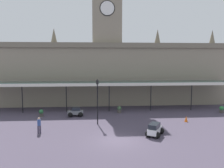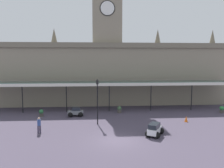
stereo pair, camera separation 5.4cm
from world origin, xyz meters
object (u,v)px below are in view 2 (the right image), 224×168
Objects in this scene: pedestrian_near_entrance at (39,125)px; planter_by_canopy at (41,113)px; car_grey_sedan at (76,112)px; planter_forecourt_centre at (119,109)px; planter_near_kerb at (222,109)px; car_white_estate at (155,130)px; victorian_lamppost at (97,97)px; traffic_cone at (186,119)px.

planter_by_canopy is at bearing 101.36° from pedestrian_near_entrance.
car_grey_sedan reaches higher than planter_forecourt_centre.
pedestrian_near_entrance reaches higher than planter_forecourt_centre.
planter_near_kerb is 1.00× the size of planter_forecourt_centre.
car_white_estate reaches higher than car_grey_sedan.
planter_forecourt_centre is (6.04, 1.54, -0.01)m from car_grey_sedan.
pedestrian_near_entrance is at bearing -154.42° from victorian_lamppost.
car_grey_sedan reaches higher than planter_near_kerb.
car_grey_sedan is at bearing -165.67° from planter_forecourt_centre.
car_white_estate is 2.53× the size of planter_near_kerb.
victorian_lamppost is at bearing -178.10° from traffic_cone.
planter_near_kerb is at bearing 31.80° from traffic_cone.
pedestrian_near_entrance reaches higher than car_grey_sedan.
planter_forecourt_centre is at bearing 175.91° from planter_near_kerb.
car_grey_sedan is 4.55m from planter_by_canopy.
car_grey_sedan is 20.57m from planter_near_kerb.
victorian_lamppost is at bearing -119.05° from planter_forecourt_centre.
planter_by_canopy is at bearing 167.80° from traffic_cone.
planter_forecourt_centre is at bearing 7.45° from planter_by_canopy.
car_white_estate is 15.68m from planter_by_canopy.
pedestrian_near_entrance reaches higher than planter_by_canopy.
car_white_estate is 10.38m from planter_forecourt_centre.
planter_by_canopy is at bearing 150.00° from victorian_lamppost.
planter_forecourt_centre is (10.59, 1.38, 0.00)m from planter_by_canopy.
pedestrian_near_entrance is 24.83m from planter_near_kerb.
pedestrian_near_entrance is 1.74× the size of planter_by_canopy.
planter_near_kerb is at bearing 0.79° from planter_by_canopy.
car_white_estate is 1.46× the size of pedestrian_near_entrance.
victorian_lamppost is 11.16m from traffic_cone.
planter_by_canopy is (-1.44, 7.16, -0.42)m from pedestrian_near_entrance.
traffic_cone is at bearing -15.45° from car_grey_sedan.
traffic_cone is 8.13m from planter_near_kerb.
planter_by_canopy is (-4.54, 0.16, -0.01)m from car_grey_sedan.
victorian_lamppost reaches higher than car_grey_sedan.
car_grey_sedan is at bearing 124.96° from victorian_lamppost.
pedestrian_near_entrance is at bearing 172.44° from car_white_estate.
traffic_cone is at bearing 1.90° from victorian_lamppost.
pedestrian_near_entrance is at bearing -78.64° from planter_by_canopy.
victorian_lamppost is at bearing -30.00° from planter_by_canopy.
car_grey_sedan reaches higher than traffic_cone.
pedestrian_near_entrance is at bearing -162.40° from planter_near_kerb.
traffic_cone is (10.77, 0.36, -2.92)m from victorian_lamppost.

